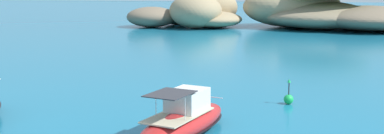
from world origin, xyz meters
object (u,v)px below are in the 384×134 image
object	(u,v)px
islet_small	(196,13)
channel_buoy	(289,98)
islet_large	(332,14)
motorboat_red	(184,120)

from	to	relation	value
islet_small	channel_buoy	bearing A→B (deg)	-72.05
islet_large	islet_small	distance (m)	21.90
islet_large	motorboat_red	distance (m)	61.63
channel_buoy	motorboat_red	bearing A→B (deg)	-122.00
islet_large	motorboat_red	xyz separation A→B (m)	(-9.54, -60.87, -1.60)
islet_large	islet_small	size ratio (longest dim) A/B	1.83
islet_small	motorboat_red	world-z (taller)	islet_small
motorboat_red	channel_buoy	bearing A→B (deg)	58.00
islet_small	motorboat_red	distance (m)	60.12
islet_large	motorboat_red	bearing A→B (deg)	-98.90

